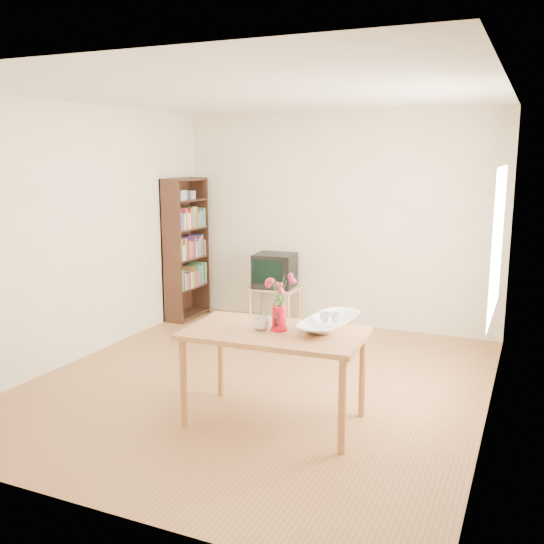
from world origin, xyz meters
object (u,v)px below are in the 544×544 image
at_px(bowl, 330,299).
at_px(mug, 261,323).
at_px(table, 275,341).
at_px(television, 275,270).
at_px(pitcher, 279,319).

bearing_deg(bowl, mug, -149.92).
xyz_separation_m(table, mug, (-0.11, -0.02, 0.13)).
bearing_deg(table, bowl, 31.79).
xyz_separation_m(bowl, television, (-1.52, 2.43, -0.31)).
height_order(table, pitcher, pitcher).
xyz_separation_m(mug, television, (-1.05, 2.70, -0.13)).
height_order(pitcher, mug, pitcher).
bearing_deg(pitcher, mug, -172.13).
bearing_deg(table, mug, -172.17).
xyz_separation_m(pitcher, television, (-1.19, 2.66, -0.16)).
bearing_deg(mug, pitcher, -160.95).
xyz_separation_m(table, pitcher, (0.03, 0.02, 0.17)).
bearing_deg(television, bowl, -64.05).
distance_m(pitcher, bowl, 0.43).
bearing_deg(pitcher, bowl, 24.10).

